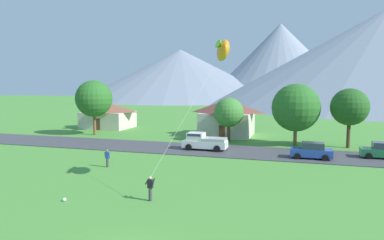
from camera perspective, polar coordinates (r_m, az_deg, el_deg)
The scene contains 15 objects.
road_strip at distance 40.93m, azimuth 6.72°, elevation -5.11°, with size 160.00×7.75×0.08m, color #424247.
mountain_central_ridge at distance 183.17m, azimuth -1.91°, elevation 7.39°, with size 104.36×104.36×26.02m, color gray.
mountain_east_ridge at distance 189.56m, azimuth 14.16°, elevation 9.18°, with size 77.63×77.63×39.37m, color gray.
house_leftmost at distance 64.53m, azimuth -13.56°, elevation 0.82°, with size 8.68×7.29×4.56m.
house_left_center at distance 53.38m, azimuth 5.77°, elevation 0.47°, with size 8.00×8.10×5.49m.
tree_near_left at distance 47.52m, azimuth 6.03°, elevation 1.22°, with size 4.02×4.02×6.02m.
tree_left_of_center at distance 55.86m, azimuth -15.72°, elevation 3.36°, with size 5.63×5.63×8.43m.
tree_center at distance 46.05m, azimuth 16.59°, elevation 1.94°, with size 6.04×6.04×7.89m.
tree_right_of_center at distance 46.67m, azimuth 24.34°, elevation 1.93°, with size 4.54×4.54×7.32m.
parked_car_green_west_end at distance 41.66m, azimuth 28.67°, elevation -4.43°, with size 4.26×2.19×1.68m.
parked_car_blue_mid_west at distance 38.61m, azimuth 18.95°, elevation -4.79°, with size 4.23×2.13×1.68m.
pickup_truck_white_east_side at distance 41.40m, azimuth 1.94°, elevation -3.51°, with size 5.21×2.35×1.99m.
kite_flyer_with_kite at distance 25.55m, azimuth 4.66°, elevation 10.70°, with size 5.25×5.76×11.02m.
watcher_person at distance 33.98m, azimuth -13.66°, elevation -6.03°, with size 0.56×0.24×1.68m.
soccer_ball at distance 25.28m, azimuth -20.11°, elevation -12.10°, with size 0.24×0.24×0.24m, color white.
Camera 1 is at (7.16, -12.87, 7.71)m, focal length 32.68 mm.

